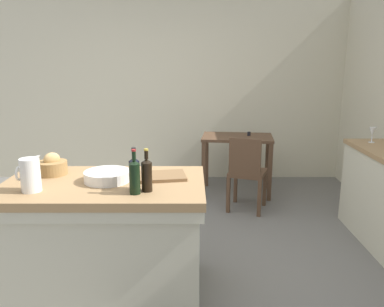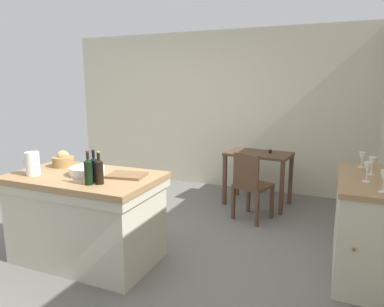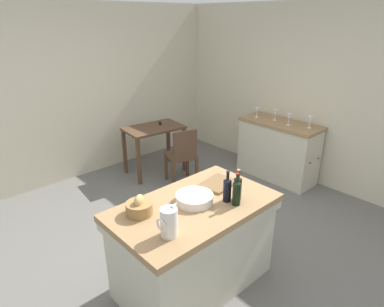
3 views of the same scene
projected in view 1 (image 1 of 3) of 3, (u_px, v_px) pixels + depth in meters
The scene contains 13 objects.
ground_plane at pixel (152, 262), 3.42m from camera, with size 6.76×6.76×0.00m, color #66635E.
wall_back at pixel (168, 90), 5.64m from camera, with size 5.32×0.12×2.60m, color beige.
island_table at pixel (108, 233), 2.90m from camera, with size 1.46×0.86×0.87m.
writing_desk at pixel (239, 146), 5.05m from camera, with size 0.96×0.66×0.82m.
wooden_chair at pixel (248, 171), 4.47m from camera, with size 0.51×0.51×0.89m.
pitcher at pixel (32, 174), 2.59m from camera, with size 0.17×0.13×0.27m.
wash_bowl at pixel (109, 176), 2.82m from camera, with size 0.33×0.33×0.08m, color silver.
bread_basket at pixel (54, 166), 2.98m from camera, with size 0.22×0.22×0.17m.
cutting_board at pixel (164, 176), 2.91m from camera, with size 0.34×0.26×0.02m, color brown.
wine_bottle_dark at pixel (148, 174), 2.58m from camera, with size 0.07×0.07×0.29m.
wine_bottle_amber at pixel (136, 172), 2.63m from camera, with size 0.07×0.07×0.29m.
wine_bottle_green at pixel (136, 176), 2.53m from camera, with size 0.07×0.07×0.30m.
wine_glass_right at pixel (374, 132), 3.94m from camera, with size 0.07×0.07×0.16m.
Camera 1 is at (0.37, -3.10, 1.74)m, focal length 36.30 mm.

